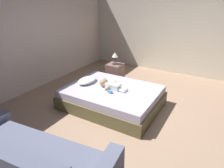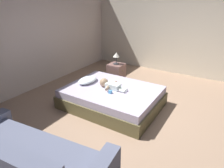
# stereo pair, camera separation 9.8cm
# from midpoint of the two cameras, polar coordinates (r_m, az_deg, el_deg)

# --- Properties ---
(ground_plane) EXTENTS (8.00, 8.00, 0.00)m
(ground_plane) POSITION_cam_midpoint_polar(r_m,az_deg,el_deg) (3.98, 7.66, -9.81)
(ground_plane) COLOR #A08066
(wall_behind_bed) EXTENTS (8.00, 0.12, 2.64)m
(wall_behind_bed) POSITION_cam_midpoint_polar(r_m,az_deg,el_deg) (5.30, -23.49, 12.44)
(wall_behind_bed) COLOR beige
(wall_behind_bed) RESTS_ON ground_plane
(wall_side) EXTENTS (0.12, 6.00, 2.64)m
(wall_side) POSITION_cam_midpoint_polar(r_m,az_deg,el_deg) (6.28, 19.65, 14.47)
(wall_side) COLOR beige
(wall_side) RESTS_ON ground_plane
(bed) EXTENTS (1.48, 1.97, 0.42)m
(bed) POSITION_cam_midpoint_polar(r_m,az_deg,el_deg) (4.27, -0.66, -3.87)
(bed) COLOR brown
(bed) RESTS_ON ground_plane
(pillow) EXTENTS (0.52, 0.32, 0.11)m
(pillow) POSITION_cam_midpoint_polar(r_m,az_deg,el_deg) (4.48, -7.84, 1.06)
(pillow) COLOR white
(pillow) RESTS_ON bed
(baby) EXTENTS (0.46, 0.63, 0.19)m
(baby) POSITION_cam_midpoint_polar(r_m,az_deg,el_deg) (4.16, -1.31, -0.26)
(baby) COLOR white
(baby) RESTS_ON bed
(toothbrush) EXTENTS (0.05, 0.17, 0.02)m
(toothbrush) POSITION_cam_midpoint_polar(r_m,az_deg,el_deg) (4.39, -0.19, 0.13)
(toothbrush) COLOR #BA399A
(toothbrush) RESTS_ON bed
(couch) EXTENTS (1.21, 2.26, 0.83)m
(couch) POSITION_cam_midpoint_polar(r_m,az_deg,el_deg) (2.88, -24.61, -20.38)
(couch) COLOR slate
(couch) RESTS_ON ground_plane
(nightstand) EXTENTS (0.40, 0.43, 0.53)m
(nightstand) POSITION_cam_midpoint_polar(r_m,az_deg,el_deg) (5.46, 0.34, 3.12)
(nightstand) COLOR #7D5952
(nightstand) RESTS_ON ground_plane
(lamp) EXTENTS (0.17, 0.17, 0.32)m
(lamp) POSITION_cam_midpoint_polar(r_m,az_deg,el_deg) (5.31, 0.35, 8.10)
(lamp) COLOR #333338
(lamp) RESTS_ON nightstand
(toy_block) EXTENTS (0.06, 0.06, 0.06)m
(toy_block) POSITION_cam_midpoint_polar(r_m,az_deg,el_deg) (3.95, -1.13, -2.29)
(toy_block) COLOR #519CCF
(toy_block) RESTS_ON bed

